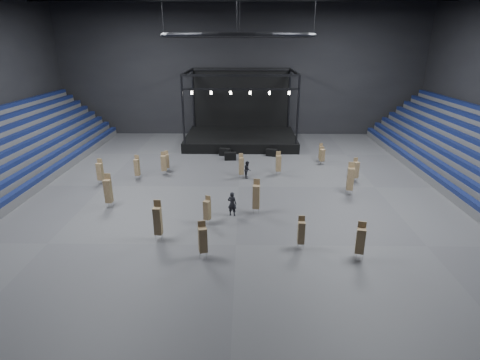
{
  "coord_description": "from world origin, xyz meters",
  "views": [
    {
      "loc": [
        0.57,
        -32.05,
        12.59
      ],
      "look_at": [
        0.15,
        -2.0,
        1.4
      ],
      "focal_mm": 28.0,
      "sensor_mm": 36.0,
      "label": 1
    }
  ],
  "objects_px": {
    "chair_stack_12": "(356,169)",
    "chair_stack_5": "(207,209)",
    "chair_stack_8": "(203,239)",
    "chair_stack_11": "(322,155)",
    "chair_stack_15": "(137,167)",
    "crew_member": "(247,170)",
    "chair_stack_2": "(167,161)",
    "chair_stack_0": "(278,163)",
    "chair_stack_13": "(241,166)",
    "chair_stack_6": "(158,220)",
    "flight_case_left": "(225,152)",
    "chair_stack_3": "(100,171)",
    "chair_stack_16": "(321,152)",
    "chair_stack_10": "(350,178)",
    "stage": "(241,131)",
    "chair_stack_14": "(301,232)",
    "flight_case_right": "(271,153)",
    "man_center": "(232,204)",
    "chair_stack_9": "(360,240)",
    "chair_stack_7": "(256,196)",
    "flight_case_mid": "(230,156)",
    "chair_stack_4": "(108,190)",
    "chair_stack_1": "(164,163)"
  },
  "relations": [
    {
      "from": "chair_stack_9",
      "to": "chair_stack_10",
      "type": "relative_size",
      "value": 0.84
    },
    {
      "from": "chair_stack_14",
      "to": "flight_case_right",
      "type": "bearing_deg",
      "value": 92.38
    },
    {
      "from": "chair_stack_4",
      "to": "chair_stack_6",
      "type": "distance_m",
      "value": 7.24
    },
    {
      "from": "flight_case_left",
      "to": "chair_stack_16",
      "type": "xyz_separation_m",
      "value": [
        10.77,
        -2.22,
        0.65
      ]
    },
    {
      "from": "chair_stack_6",
      "to": "chair_stack_15",
      "type": "relative_size",
      "value": 1.19
    },
    {
      "from": "chair_stack_10",
      "to": "man_center",
      "type": "distance_m",
      "value": 10.96
    },
    {
      "from": "chair_stack_16",
      "to": "crew_member",
      "type": "relative_size",
      "value": 1.23
    },
    {
      "from": "flight_case_mid",
      "to": "chair_stack_0",
      "type": "bearing_deg",
      "value": -44.77
    },
    {
      "from": "chair_stack_4",
      "to": "chair_stack_9",
      "type": "relative_size",
      "value": 1.16
    },
    {
      "from": "chair_stack_3",
      "to": "chair_stack_8",
      "type": "height_order",
      "value": "same"
    },
    {
      "from": "chair_stack_3",
      "to": "chair_stack_6",
      "type": "height_order",
      "value": "chair_stack_6"
    },
    {
      "from": "chair_stack_14",
      "to": "crew_member",
      "type": "relative_size",
      "value": 1.33
    },
    {
      "from": "stage",
      "to": "flight_case_right",
      "type": "relative_size",
      "value": 11.42
    },
    {
      "from": "chair_stack_0",
      "to": "chair_stack_14",
      "type": "bearing_deg",
      "value": -95.35
    },
    {
      "from": "chair_stack_3",
      "to": "chair_stack_10",
      "type": "distance_m",
      "value": 22.68
    },
    {
      "from": "chair_stack_10",
      "to": "crew_member",
      "type": "height_order",
      "value": "chair_stack_10"
    },
    {
      "from": "flight_case_mid",
      "to": "chair_stack_16",
      "type": "height_order",
      "value": "chair_stack_16"
    },
    {
      "from": "chair_stack_8",
      "to": "chair_stack_15",
      "type": "xyz_separation_m",
      "value": [
        -7.86,
        13.99,
        -0.06
      ]
    },
    {
      "from": "flight_case_mid",
      "to": "chair_stack_14",
      "type": "distance_m",
      "value": 19.8
    },
    {
      "from": "flight_case_left",
      "to": "chair_stack_16",
      "type": "height_order",
      "value": "chair_stack_16"
    },
    {
      "from": "chair_stack_7",
      "to": "chair_stack_8",
      "type": "distance_m",
      "value": 7.26
    },
    {
      "from": "chair_stack_15",
      "to": "chair_stack_16",
      "type": "height_order",
      "value": "chair_stack_15"
    },
    {
      "from": "chair_stack_3",
      "to": "chair_stack_16",
      "type": "xyz_separation_m",
      "value": [
        21.89,
        7.19,
        -0.18
      ]
    },
    {
      "from": "chair_stack_7",
      "to": "chair_stack_2",
      "type": "bearing_deg",
      "value": 139.54
    },
    {
      "from": "chair_stack_14",
      "to": "man_center",
      "type": "height_order",
      "value": "chair_stack_14"
    },
    {
      "from": "chair_stack_8",
      "to": "chair_stack_11",
      "type": "distance_m",
      "value": 21.7
    },
    {
      "from": "flight_case_left",
      "to": "chair_stack_3",
      "type": "height_order",
      "value": "chair_stack_3"
    },
    {
      "from": "man_center",
      "to": "flight_case_mid",
      "type": "bearing_deg",
      "value": -70.58
    },
    {
      "from": "chair_stack_13",
      "to": "crew_member",
      "type": "bearing_deg",
      "value": -11.62
    },
    {
      "from": "chair_stack_0",
      "to": "chair_stack_13",
      "type": "relative_size",
      "value": 0.98
    },
    {
      "from": "chair_stack_11",
      "to": "chair_stack_12",
      "type": "distance_m",
      "value": 5.67
    },
    {
      "from": "chair_stack_6",
      "to": "crew_member",
      "type": "height_order",
      "value": "chair_stack_6"
    },
    {
      "from": "chair_stack_8",
      "to": "chair_stack_11",
      "type": "xyz_separation_m",
      "value": [
        10.87,
        18.78,
        -0.21
      ]
    },
    {
      "from": "chair_stack_8",
      "to": "chair_stack_11",
      "type": "height_order",
      "value": "chair_stack_8"
    },
    {
      "from": "chair_stack_12",
      "to": "chair_stack_5",
      "type": "bearing_deg",
      "value": -167.22
    },
    {
      "from": "stage",
      "to": "flight_case_left",
      "type": "height_order",
      "value": "stage"
    },
    {
      "from": "chair_stack_9",
      "to": "crew_member",
      "type": "xyz_separation_m",
      "value": [
        -6.79,
        14.44,
        -0.44
      ]
    },
    {
      "from": "chair_stack_4",
      "to": "chair_stack_7",
      "type": "relative_size",
      "value": 1.02
    },
    {
      "from": "chair_stack_5",
      "to": "chair_stack_11",
      "type": "relative_size",
      "value": 1.09
    },
    {
      "from": "chair_stack_1",
      "to": "chair_stack_10",
      "type": "xyz_separation_m",
      "value": [
        17.19,
        -5.0,
        0.26
      ]
    },
    {
      "from": "chair_stack_2",
      "to": "chair_stack_8",
      "type": "bearing_deg",
      "value": -88.8
    },
    {
      "from": "flight_case_left",
      "to": "chair_stack_7",
      "type": "relative_size",
      "value": 0.46
    },
    {
      "from": "chair_stack_15",
      "to": "crew_member",
      "type": "bearing_deg",
      "value": 8.24
    },
    {
      "from": "flight_case_mid",
      "to": "chair_stack_2",
      "type": "xyz_separation_m",
      "value": [
        -6.35,
        -3.85,
        0.67
      ]
    },
    {
      "from": "chair_stack_7",
      "to": "chair_stack_1",
      "type": "bearing_deg",
      "value": 143.28
    },
    {
      "from": "flight_case_mid",
      "to": "chair_stack_13",
      "type": "height_order",
      "value": "chair_stack_13"
    },
    {
      "from": "chair_stack_10",
      "to": "chair_stack_9",
      "type": "bearing_deg",
      "value": -92.78
    },
    {
      "from": "flight_case_right",
      "to": "chair_stack_15",
      "type": "xyz_separation_m",
      "value": [
        -13.49,
        -7.89,
        0.8
      ]
    },
    {
      "from": "stage",
      "to": "chair_stack_2",
      "type": "xyz_separation_m",
      "value": [
        -7.44,
        -11.81,
        -0.35
      ]
    },
    {
      "from": "chair_stack_16",
      "to": "chair_stack_10",
      "type": "bearing_deg",
      "value": -107.78
    }
  ]
}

